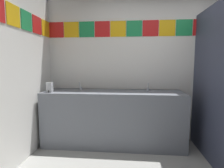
{
  "coord_description": "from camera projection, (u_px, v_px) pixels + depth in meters",
  "views": [
    {
      "loc": [
        -0.62,
        -1.63,
        1.35
      ],
      "look_at": [
        -0.88,
        1.01,
        1.05
      ],
      "focal_mm": 29.4,
      "sensor_mm": 36.0,
      "label": 1
    }
  ],
  "objects": [
    {
      "name": "faucet_left",
      "position": [
        81.0,
        87.0,
        3.12
      ],
      "size": [
        0.04,
        0.1,
        0.14
      ],
      "color": "silver",
      "rests_on": "vanity_counter"
    },
    {
      "name": "vanity_counter",
      "position": [
        113.0,
        118.0,
        3.04
      ],
      "size": [
        2.27,
        0.61,
        0.9
      ],
      "color": "slate",
      "rests_on": "ground_plane"
    },
    {
      "name": "wall_back",
      "position": [
        166.0,
        62.0,
        3.19
      ],
      "size": [
        4.14,
        0.09,
        2.73
      ],
      "color": "white",
      "rests_on": "ground_plane"
    },
    {
      "name": "faucet_right",
      "position": [
        148.0,
        88.0,
        3.02
      ],
      "size": [
        0.04,
        0.1,
        0.14
      ],
      "color": "silver",
      "rests_on": "vanity_counter"
    },
    {
      "name": "soap_dispenser",
      "position": [
        50.0,
        87.0,
        2.89
      ],
      "size": [
        0.09,
        0.09,
        0.16
      ],
      "color": "#B7BABF",
      "rests_on": "vanity_counter"
    }
  ]
}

